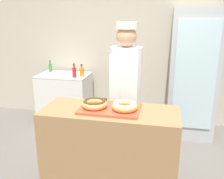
{
  "coord_description": "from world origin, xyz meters",
  "views": [
    {
      "loc": [
        0.5,
        -2.23,
        1.87
      ],
      "look_at": [
        0.0,
        0.1,
        1.16
      ],
      "focal_mm": 40.0,
      "sensor_mm": 36.0,
      "label": 1
    }
  ],
  "objects_px": {
    "beverage_fridge": "(192,74)",
    "bottle_green": "(50,67)",
    "bottle_orange": "(82,72)",
    "brownie_back_right": "(123,102)",
    "bottle_red": "(74,72)",
    "serving_tray": "(110,109)",
    "donut_chocolate_glaze": "(95,103)",
    "baker_person": "(125,94)",
    "donut_light_glaze": "(125,106)",
    "chest_freezer": "(65,98)",
    "brownie_back_left": "(103,100)"
  },
  "relations": [
    {
      "from": "beverage_fridge",
      "to": "bottle_green",
      "type": "distance_m",
      "value": 2.47
    },
    {
      "from": "beverage_fridge",
      "to": "bottle_orange",
      "type": "xyz_separation_m",
      "value": [
        -1.79,
        -0.04,
        -0.04
      ]
    },
    {
      "from": "brownie_back_right",
      "to": "bottle_red",
      "type": "xyz_separation_m",
      "value": [
        -1.06,
        1.43,
        -0.05
      ]
    },
    {
      "from": "serving_tray",
      "to": "bottle_orange",
      "type": "bearing_deg",
      "value": 117.07
    },
    {
      "from": "donut_chocolate_glaze",
      "to": "baker_person",
      "type": "height_order",
      "value": "baker_person"
    },
    {
      "from": "donut_light_glaze",
      "to": "chest_freezer",
      "type": "height_order",
      "value": "donut_light_glaze"
    },
    {
      "from": "brownie_back_left",
      "to": "donut_light_glaze",
      "type": "bearing_deg",
      "value": -32.76
    },
    {
      "from": "serving_tray",
      "to": "bottle_green",
      "type": "xyz_separation_m",
      "value": [
        -1.53,
        1.89,
        -0.04
      ]
    },
    {
      "from": "brownie_back_right",
      "to": "serving_tray",
      "type": "bearing_deg",
      "value": -126.64
    },
    {
      "from": "brownie_back_right",
      "to": "bottle_green",
      "type": "bearing_deg",
      "value": 133.18
    },
    {
      "from": "brownie_back_right",
      "to": "bottle_red",
      "type": "relative_size",
      "value": 0.32
    },
    {
      "from": "bottle_green",
      "to": "brownie_back_left",
      "type": "bearing_deg",
      "value": -50.87
    },
    {
      "from": "donut_light_glaze",
      "to": "baker_person",
      "type": "xyz_separation_m",
      "value": [
        -0.09,
        0.6,
        -0.08
      ]
    },
    {
      "from": "donut_light_glaze",
      "to": "bottle_green",
      "type": "distance_m",
      "value": 2.54
    },
    {
      "from": "bottle_red",
      "to": "bottle_orange",
      "type": "relative_size",
      "value": 1.15
    },
    {
      "from": "brownie_back_left",
      "to": "bottle_red",
      "type": "bearing_deg",
      "value": 120.55
    },
    {
      "from": "donut_light_glaze",
      "to": "brownie_back_right",
      "type": "distance_m",
      "value": 0.17
    },
    {
      "from": "brownie_back_left",
      "to": "bottle_red",
      "type": "xyz_separation_m",
      "value": [
        -0.85,
        1.43,
        -0.05
      ]
    },
    {
      "from": "serving_tray",
      "to": "brownie_back_right",
      "type": "bearing_deg",
      "value": 53.36
    },
    {
      "from": "beverage_fridge",
      "to": "chest_freezer",
      "type": "relative_size",
      "value": 2.26
    },
    {
      "from": "donut_chocolate_glaze",
      "to": "beverage_fridge",
      "type": "distance_m",
      "value": 2.05
    },
    {
      "from": "donut_chocolate_glaze",
      "to": "chest_freezer",
      "type": "xyz_separation_m",
      "value": [
        -1.06,
        1.75,
        -0.6
      ]
    },
    {
      "from": "beverage_fridge",
      "to": "chest_freezer",
      "type": "xyz_separation_m",
      "value": [
        -2.14,
        0.01,
        -0.55
      ]
    },
    {
      "from": "serving_tray",
      "to": "bottle_green",
      "type": "relative_size",
      "value": 2.86
    },
    {
      "from": "donut_light_glaze",
      "to": "beverage_fridge",
      "type": "distance_m",
      "value": 1.91
    },
    {
      "from": "beverage_fridge",
      "to": "bottle_red",
      "type": "distance_m",
      "value": 1.89
    },
    {
      "from": "bottle_red",
      "to": "bottle_green",
      "type": "bearing_deg",
      "value": 151.43
    },
    {
      "from": "serving_tray",
      "to": "bottle_orange",
      "type": "distance_m",
      "value": 1.89
    },
    {
      "from": "donut_light_glaze",
      "to": "baker_person",
      "type": "relative_size",
      "value": 0.14
    },
    {
      "from": "donut_chocolate_glaze",
      "to": "beverage_fridge",
      "type": "relative_size",
      "value": 0.13
    },
    {
      "from": "bottle_red",
      "to": "bottle_orange",
      "type": "distance_m",
      "value": 0.14
    },
    {
      "from": "serving_tray",
      "to": "beverage_fridge",
      "type": "distance_m",
      "value": 1.96
    },
    {
      "from": "bottle_orange",
      "to": "brownie_back_left",
      "type": "bearing_deg",
      "value": -63.95
    },
    {
      "from": "brownie_back_left",
      "to": "chest_freezer",
      "type": "bearing_deg",
      "value": 124.78
    },
    {
      "from": "bottle_green",
      "to": "bottle_red",
      "type": "height_order",
      "value": "bottle_red"
    },
    {
      "from": "brownie_back_right",
      "to": "donut_light_glaze",
      "type": "bearing_deg",
      "value": -76.5
    },
    {
      "from": "donut_chocolate_glaze",
      "to": "beverage_fridge",
      "type": "height_order",
      "value": "beverage_fridge"
    },
    {
      "from": "donut_light_glaze",
      "to": "bottle_red",
      "type": "bearing_deg",
      "value": 124.62
    },
    {
      "from": "serving_tray",
      "to": "bottle_green",
      "type": "bearing_deg",
      "value": 128.94
    },
    {
      "from": "beverage_fridge",
      "to": "donut_chocolate_glaze",
      "type": "bearing_deg",
      "value": -121.75
    },
    {
      "from": "brownie_back_right",
      "to": "bottle_orange",
      "type": "distance_m",
      "value": 1.82
    },
    {
      "from": "brownie_back_right",
      "to": "baker_person",
      "type": "xyz_separation_m",
      "value": [
        -0.05,
        0.43,
        -0.06
      ]
    },
    {
      "from": "baker_person",
      "to": "bottle_green",
      "type": "xyz_separation_m",
      "value": [
        -1.59,
        1.31,
        -0.0
      ]
    },
    {
      "from": "baker_person",
      "to": "bottle_green",
      "type": "height_order",
      "value": "baker_person"
    },
    {
      "from": "serving_tray",
      "to": "brownie_back_left",
      "type": "relative_size",
      "value": 8.0
    },
    {
      "from": "bottle_red",
      "to": "bottle_orange",
      "type": "height_order",
      "value": "bottle_red"
    },
    {
      "from": "brownie_back_right",
      "to": "bottle_red",
      "type": "bearing_deg",
      "value": 126.59
    },
    {
      "from": "beverage_fridge",
      "to": "bottle_green",
      "type": "xyz_separation_m",
      "value": [
        -2.46,
        0.17,
        -0.03
      ]
    },
    {
      "from": "serving_tray",
      "to": "brownie_back_right",
      "type": "xyz_separation_m",
      "value": [
        0.11,
        0.15,
        0.03
      ]
    },
    {
      "from": "donut_light_glaze",
      "to": "brownie_back_right",
      "type": "height_order",
      "value": "donut_light_glaze"
    }
  ]
}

